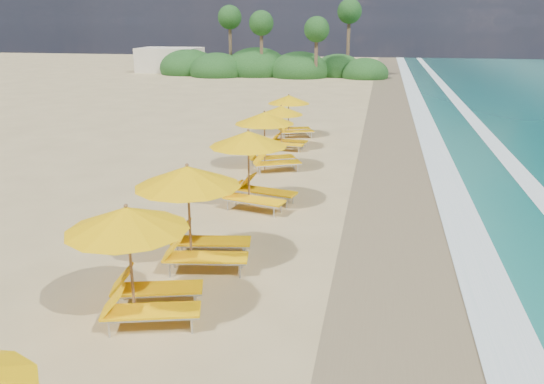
% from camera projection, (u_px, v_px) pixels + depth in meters
% --- Properties ---
extents(ground, '(160.00, 160.00, 0.00)m').
position_uv_depth(ground, '(272.00, 231.00, 15.68)').
color(ground, tan).
rests_on(ground, ground).
extents(wet_sand, '(4.00, 160.00, 0.01)m').
position_uv_depth(wet_sand, '(414.00, 242.00, 14.93)').
color(wet_sand, olive).
rests_on(wet_sand, ground).
extents(surf_foam, '(4.00, 160.00, 0.01)m').
position_uv_depth(surf_foam, '(518.00, 249.00, 14.41)').
color(surf_foam, white).
rests_on(surf_foam, ground).
extents(station_2, '(3.09, 2.99, 2.47)m').
position_uv_depth(station_2, '(140.00, 255.00, 10.76)').
color(station_2, olive).
rests_on(station_2, ground).
extents(station_3, '(3.11, 2.97, 2.61)m').
position_uv_depth(station_3, '(197.00, 209.00, 13.15)').
color(station_3, olive).
rests_on(station_3, ground).
extents(station_4, '(3.15, 3.04, 2.56)m').
position_uv_depth(station_4, '(254.00, 164.00, 17.41)').
color(station_4, olive).
rests_on(station_4, ground).
extents(station_5, '(3.21, 3.19, 2.44)m').
position_uv_depth(station_5, '(269.00, 137.00, 21.82)').
color(station_5, olive).
rests_on(station_5, ground).
extents(station_6, '(2.39, 2.25, 2.10)m').
position_uv_depth(station_6, '(284.00, 125.00, 25.41)').
color(station_6, olive).
rests_on(station_6, ground).
extents(station_7, '(2.86, 2.81, 2.23)m').
position_uv_depth(station_7, '(292.00, 113.00, 28.20)').
color(station_7, olive).
rests_on(station_7, ground).
extents(treeline, '(25.80, 8.80, 9.74)m').
position_uv_depth(treeline, '(265.00, 67.00, 59.78)').
color(treeline, '#163D14').
rests_on(treeline, ground).
extents(beach_building, '(7.00, 5.00, 2.80)m').
position_uv_depth(beach_building, '(170.00, 60.00, 64.25)').
color(beach_building, beige).
rests_on(beach_building, ground).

